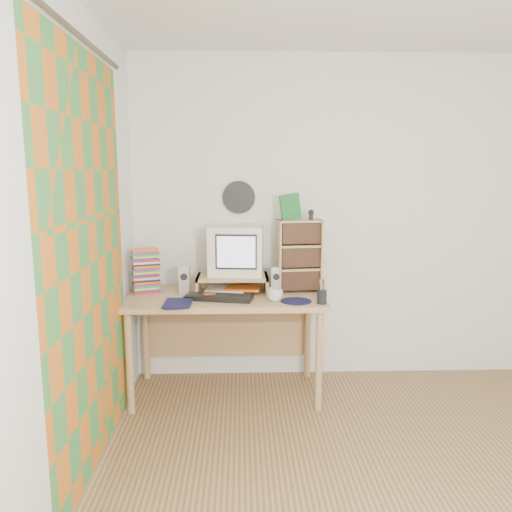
{
  "coord_description": "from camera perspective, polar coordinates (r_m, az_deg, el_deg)",
  "views": [
    {
      "loc": [
        -0.92,
        -2.11,
        1.63
      ],
      "look_at": [
        -0.81,
        1.33,
        1.04
      ],
      "focal_mm": 35.0,
      "sensor_mm": 36.0,
      "label": 1
    }
  ],
  "objects": [
    {
      "name": "red_box",
      "position": [
        3.5,
        -5.3,
        -4.59
      ],
      "size": [
        0.09,
        0.07,
        0.04
      ],
      "primitive_type": "cube",
      "rotation": [
        0.0,
        0.0,
        0.31
      ],
      "color": "#CD4A15",
      "rests_on": "desk"
    },
    {
      "name": "mousepad",
      "position": [
        3.43,
        4.61,
        -5.16
      ],
      "size": [
        0.24,
        0.24,
        0.0
      ],
      "primitive_type": "cylinder",
      "rotation": [
        0.0,
        0.0,
        -0.15
      ],
      "color": "#111036",
      "rests_on": "desk"
    },
    {
      "name": "curtain",
      "position": [
        2.75,
        -18.48,
        -0.85
      ],
      "size": [
        0.0,
        2.2,
        2.2
      ],
      "primitive_type": "plane",
      "rotation": [
        1.57,
        0.0,
        1.57
      ],
      "color": "#C4651B",
      "rests_on": "left_wall"
    },
    {
      "name": "diary",
      "position": [
        3.38,
        -10.46,
        -5.17
      ],
      "size": [
        0.22,
        0.17,
        0.04
      ],
      "primitive_type": "imported",
      "rotation": [
        0.0,
        0.0,
        -0.01
      ],
      "color": "#0F1039",
      "rests_on": "desk"
    },
    {
      "name": "left_wall",
      "position": [
        2.3,
        -22.95,
        -0.58
      ],
      "size": [
        0.0,
        3.5,
        3.5
      ],
      "primitive_type": "plane",
      "rotation": [
        1.57,
        0.0,
        1.57
      ],
      "color": "white",
      "rests_on": "floor"
    },
    {
      "name": "wall_disc",
      "position": [
        3.85,
        -1.97,
        6.71
      ],
      "size": [
        0.25,
        0.02,
        0.25
      ],
      "primitive_type": "cylinder",
      "rotation": [
        1.57,
        0.0,
        0.0
      ],
      "color": "black",
      "rests_on": "back_wall"
    },
    {
      "name": "crt_monitor",
      "position": [
        3.69,
        -2.27,
        0.66
      ],
      "size": [
        0.42,
        0.42,
        0.36
      ],
      "primitive_type": "cube",
      "rotation": [
        0.0,
        0.0,
        -0.11
      ],
      "color": "white",
      "rests_on": "monitor_riser"
    },
    {
      "name": "monitor_riser",
      "position": [
        3.68,
        -2.71,
        -2.65
      ],
      "size": [
        0.52,
        0.3,
        0.12
      ],
      "color": "tan",
      "rests_on": "desk"
    },
    {
      "name": "keyboard",
      "position": [
        3.47,
        -4.24,
        -4.74
      ],
      "size": [
        0.49,
        0.25,
        0.03
      ],
      "primitive_type": "cube",
      "rotation": [
        0.0,
        0.0,
        -0.22
      ],
      "color": "black",
      "rests_on": "desk"
    },
    {
      "name": "pen_cup",
      "position": [
        3.38,
        7.55,
        -4.36
      ],
      "size": [
        0.07,
        0.07,
        0.13
      ],
      "primitive_type": null,
      "rotation": [
        0.0,
        0.0,
        -0.06
      ],
      "color": "black",
      "rests_on": "desk"
    },
    {
      "name": "game_box",
      "position": [
        3.61,
        3.93,
        5.6
      ],
      "size": [
        0.15,
        0.07,
        0.19
      ],
      "primitive_type": "cube",
      "rotation": [
        0.0,
        0.0,
        0.26
      ],
      "color": "#1C6329",
      "rests_on": "cd_rack"
    },
    {
      "name": "dvd_stack",
      "position": [
        3.74,
        -12.48,
        -2.07
      ],
      "size": [
        0.22,
        0.18,
        0.26
      ],
      "primitive_type": null,
      "rotation": [
        0.0,
        0.0,
        0.32
      ],
      "color": "brown",
      "rests_on": "desk"
    },
    {
      "name": "desk",
      "position": [
        3.7,
        -3.47,
        -6.23
      ],
      "size": [
        1.4,
        0.7,
        0.75
      ],
      "color": "tan",
      "rests_on": "floor"
    },
    {
      "name": "mug",
      "position": [
        3.42,
        2.18,
        -4.47
      ],
      "size": [
        0.13,
        0.13,
        0.09
      ],
      "primitive_type": "imported",
      "rotation": [
        0.0,
        0.0,
        -0.25
      ],
      "color": "silver",
      "rests_on": "desk"
    },
    {
      "name": "speaker_right",
      "position": [
        3.66,
        2.29,
        -2.7
      ],
      "size": [
        0.07,
        0.07,
        0.19
      ],
      "primitive_type": "cube",
      "rotation": [
        0.0,
        0.0,
        -0.04
      ],
      "color": "silver",
      "rests_on": "desk"
    },
    {
      "name": "cd_rack",
      "position": [
        3.68,
        4.92,
        0.04
      ],
      "size": [
        0.34,
        0.2,
        0.53
      ],
      "primitive_type": "cube",
      "rotation": [
        0.0,
        0.0,
        0.11
      ],
      "color": "tan",
      "rests_on": "desk"
    },
    {
      "name": "speaker_left",
      "position": [
        3.65,
        -8.16,
        -2.7
      ],
      "size": [
        0.08,
        0.08,
        0.2
      ],
      "primitive_type": "cube",
      "rotation": [
        0.0,
        0.0,
        -0.03
      ],
      "color": "silver",
      "rests_on": "desk"
    },
    {
      "name": "webcam",
      "position": [
        3.63,
        6.3,
        4.72
      ],
      "size": [
        0.05,
        0.05,
        0.08
      ],
      "primitive_type": null,
      "rotation": [
        0.0,
        0.0,
        -0.13
      ],
      "color": "black",
      "rests_on": "cd_rack"
    },
    {
      "name": "back_wall",
      "position": [
        3.99,
        11.56,
        4.04
      ],
      "size": [
        3.5,
        0.0,
        3.5
      ],
      "primitive_type": "plane",
      "rotation": [
        1.57,
        0.0,
        0.0
      ],
      "color": "white",
      "rests_on": "floor"
    },
    {
      "name": "papers",
      "position": [
        3.68,
        -2.7,
        -3.85
      ],
      "size": [
        0.31,
        0.24,
        0.04
      ],
      "primitive_type": null,
      "rotation": [
        0.0,
        0.0,
        -0.13
      ],
      "color": "white",
      "rests_on": "desk"
    }
  ]
}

